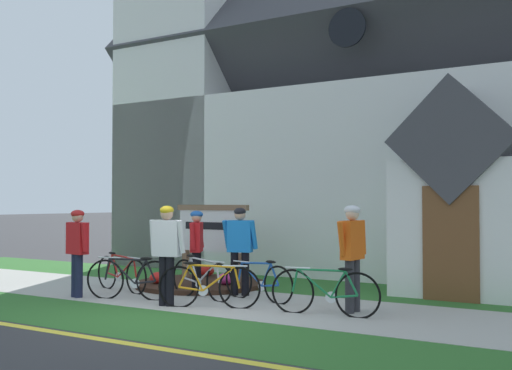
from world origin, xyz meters
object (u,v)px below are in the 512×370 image
object	(u,v)px
cyclist_in_green_jersey	(240,244)
cyclist_in_red_jersey	(77,246)
cyclist_in_white_jersey	(167,247)
church_sign	(212,231)
bicycle_green	(121,273)
cyclist_in_orange_jersey	(197,245)
bicycle_blue	(325,292)
cyclist_in_yellow_jersey	(352,249)
bicycle_black	(208,286)
bicycle_yellow	(258,281)
bicycle_orange	(201,279)
bicycle_silver	(130,279)

from	to	relation	value
cyclist_in_green_jersey	cyclist_in_red_jersey	distance (m)	3.08
cyclist_in_white_jersey	church_sign	bearing A→B (deg)	108.89
cyclist_in_green_jersey	cyclist_in_red_jersey	world-z (taller)	cyclist_in_green_jersey
bicycle_green	cyclist_in_orange_jersey	bearing A→B (deg)	26.28
bicycle_blue	cyclist_in_white_jersey	distance (m)	2.86
cyclist_in_yellow_jersey	bicycle_blue	bearing A→B (deg)	-122.42
bicycle_black	church_sign	bearing A→B (deg)	123.45
bicycle_black	cyclist_in_red_jersey	bearing A→B (deg)	-173.13
church_sign	bicycle_yellow	world-z (taller)	church_sign
bicycle_blue	cyclist_in_red_jersey	distance (m)	4.86
cyclist_in_orange_jersey	cyclist_in_yellow_jersey	bearing A→B (deg)	-8.74
bicycle_orange	cyclist_in_white_jersey	xyz separation A→B (m)	(-0.05, -0.95, 0.66)
bicycle_black	bicycle_blue	bearing A→B (deg)	10.56
church_sign	bicycle_blue	bearing A→B (deg)	-30.53
bicycle_blue	cyclist_in_white_jersey	world-z (taller)	cyclist_in_white_jersey
cyclist_in_yellow_jersey	cyclist_in_orange_jersey	xyz separation A→B (m)	(-3.52, 0.54, -0.09)
bicycle_yellow	cyclist_in_green_jersey	xyz separation A→B (m)	(-0.61, 0.34, 0.64)
cyclist_in_yellow_jersey	cyclist_in_orange_jersey	bearing A→B (deg)	171.26
bicycle_green	bicycle_orange	bearing A→B (deg)	1.47
bicycle_black	cyclist_in_white_jersey	size ratio (longest dim) A/B	0.96
bicycle_yellow	cyclist_in_yellow_jersey	distance (m)	2.04
bicycle_yellow	cyclist_in_orange_jersey	world-z (taller)	cyclist_in_orange_jersey
church_sign	bicycle_orange	world-z (taller)	church_sign
bicycle_green	cyclist_in_orange_jersey	size ratio (longest dim) A/B	1.06
cyclist_in_orange_jersey	bicycle_silver	bearing A→B (deg)	-109.96
bicycle_orange	bicycle_green	size ratio (longest dim) A/B	0.98
cyclist_in_orange_jersey	cyclist_in_red_jersey	size ratio (longest dim) A/B	0.98
bicycle_yellow	bicycle_blue	bearing A→B (deg)	-23.05
bicycle_blue	cyclist_in_yellow_jersey	bearing A→B (deg)	57.58
bicycle_yellow	bicycle_green	bearing A→B (deg)	-172.78
church_sign	cyclist_in_green_jersey	world-z (taller)	church_sign
church_sign	cyclist_in_red_jersey	bearing A→B (deg)	-111.21
bicycle_silver	bicycle_yellow	bearing A→B (deg)	27.01
bicycle_silver	cyclist_in_white_jersey	distance (m)	1.22
cyclist_in_red_jersey	bicycle_orange	bearing A→B (deg)	26.93
cyclist_in_red_jersey	church_sign	bearing A→B (deg)	68.79
church_sign	cyclist_in_yellow_jersey	size ratio (longest dim) A/B	1.10
cyclist_in_yellow_jersey	cyclist_in_white_jersey	xyz separation A→B (m)	(-3.01, -1.04, -0.01)
church_sign	bicycle_yellow	distance (m)	2.63
bicycle_silver	cyclist_in_white_jersey	xyz separation A→B (m)	(1.01, -0.20, 0.64)
bicycle_green	cyclist_in_green_jersey	world-z (taller)	cyclist_in_green_jersey
church_sign	bicycle_orange	distance (m)	2.20
cyclist_in_yellow_jersey	bicycle_green	bearing A→B (deg)	-178.34
cyclist_in_green_jersey	church_sign	bearing A→B (deg)	141.74
bicycle_yellow	bicycle_silver	world-z (taller)	bicycle_silver
cyclist_in_green_jersey	bicycle_blue	bearing A→B (deg)	-24.80
bicycle_silver	cyclist_in_orange_jersey	world-z (taller)	cyclist_in_orange_jersey
cyclist_in_orange_jersey	cyclist_in_white_jersey	xyz separation A→B (m)	(0.51, -1.58, 0.08)
bicycle_orange	church_sign	bearing A→B (deg)	118.94
cyclist_in_red_jersey	cyclist_in_white_jersey	xyz separation A→B (m)	(2.05, 0.12, 0.06)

